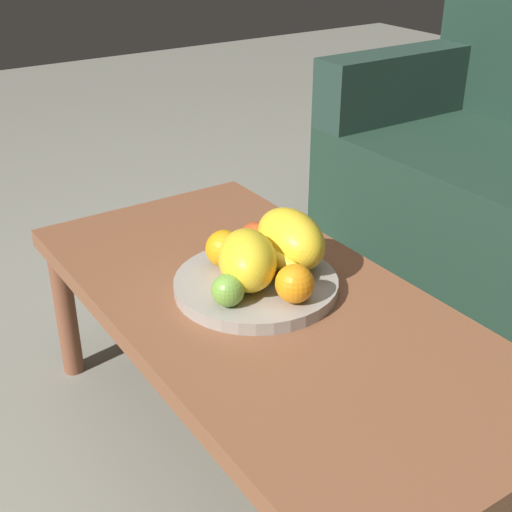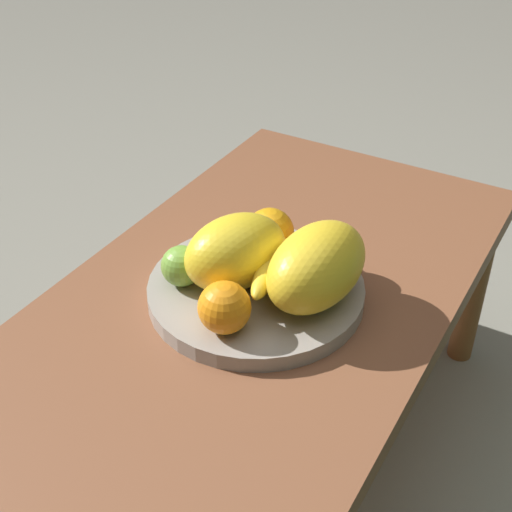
% 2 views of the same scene
% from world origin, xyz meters
% --- Properties ---
extents(ground_plane, '(8.00, 8.00, 0.00)m').
position_xyz_m(ground_plane, '(0.00, 0.00, 0.00)').
color(ground_plane, gray).
extents(coffee_table, '(1.13, 0.55, 0.39)m').
position_xyz_m(coffee_table, '(0.00, 0.00, 0.34)').
color(coffee_table, brown).
rests_on(coffee_table, ground_plane).
extents(fruit_bowl, '(0.32, 0.32, 0.03)m').
position_xyz_m(fruit_bowl, '(-0.05, 0.01, 0.40)').
color(fruit_bowl, '#9E968C').
rests_on(fruit_bowl, coffee_table).
extents(melon_large_front, '(0.19, 0.13, 0.11)m').
position_xyz_m(melon_large_front, '(-0.06, 0.10, 0.47)').
color(melon_large_front, yellow).
rests_on(melon_large_front, fruit_bowl).
extents(melon_smaller_beside, '(0.19, 0.17, 0.11)m').
position_xyz_m(melon_smaller_beside, '(-0.04, -0.02, 0.47)').
color(melon_smaller_beside, yellow).
rests_on(melon_smaller_beside, fruit_bowl).
extents(orange_front, '(0.08, 0.08, 0.08)m').
position_xyz_m(orange_front, '(-0.13, -0.02, 0.45)').
color(orange_front, orange).
rests_on(orange_front, fruit_bowl).
extents(orange_right, '(0.07, 0.07, 0.07)m').
position_xyz_m(orange_right, '(0.06, 0.02, 0.45)').
color(orange_right, orange).
rests_on(orange_right, fruit_bowl).
extents(apple_front, '(0.06, 0.06, 0.06)m').
position_xyz_m(apple_front, '(0.00, -0.09, 0.44)').
color(apple_front, '#72A93C').
rests_on(apple_front, fruit_bowl).
extents(apple_left, '(0.06, 0.06, 0.06)m').
position_xyz_m(apple_left, '(-0.15, 0.07, 0.45)').
color(apple_left, '#BD471E').
rests_on(apple_left, fruit_bowl).
extents(banana_bunch, '(0.18, 0.15, 0.06)m').
position_xyz_m(banana_bunch, '(-0.06, 0.04, 0.44)').
color(banana_bunch, gold).
rests_on(banana_bunch, fruit_bowl).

